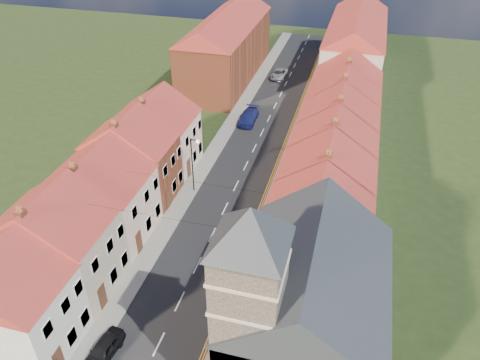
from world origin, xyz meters
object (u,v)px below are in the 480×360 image
(lamppost, at_px, (193,162))
(church, at_px, (301,300))
(car_near, at_px, (103,350))
(car_far, at_px, (249,117))
(car_distant, at_px, (279,74))

(lamppost, bearing_deg, church, -51.70)
(car_near, bearing_deg, car_far, 95.20)
(lamppost, distance_m, car_distant, 32.42)
(car_far, distance_m, car_distant, 15.87)
(lamppost, relative_size, car_far, 1.22)
(church, xyz_separation_m, car_near, (-12.56, -3.12, -5.26))
(lamppost, xyz_separation_m, car_near, (0.61, -19.79, -2.92))
(car_far, height_order, car_distant, car_far)
(car_near, relative_size, car_distant, 0.83)
(church, height_order, car_far, church)
(car_distant, bearing_deg, lamppost, -91.21)
(church, xyz_separation_m, car_far, (-11.70, 33.03, -5.17))
(car_far, bearing_deg, car_distant, 85.93)
(church, relative_size, car_distant, 3.47)
(lamppost, distance_m, car_far, 16.66)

